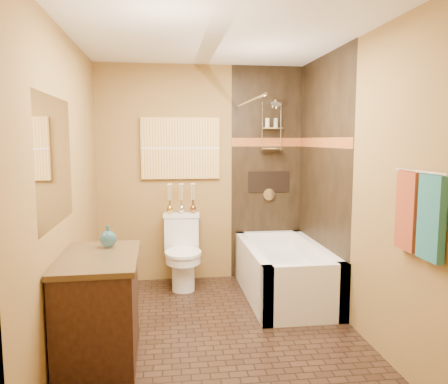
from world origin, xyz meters
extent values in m
plane|color=black|center=(0.00, 0.00, 0.00)|extent=(3.00, 3.00, 0.00)
cube|color=olive|center=(-1.20, 0.00, 1.25)|extent=(0.02, 3.00, 2.50)
cube|color=olive|center=(1.20, 0.00, 1.25)|extent=(0.02, 3.00, 2.50)
cube|color=olive|center=(0.00, 1.50, 1.25)|extent=(2.40, 0.02, 2.50)
cube|color=olive|center=(0.00, -1.50, 1.25)|extent=(2.40, 0.02, 2.50)
plane|color=silver|center=(0.00, 0.00, 2.50)|extent=(3.00, 3.00, 0.00)
cube|color=black|center=(0.78, 1.49, 1.25)|extent=(0.85, 0.01, 2.50)
cube|color=black|center=(1.19, 0.75, 1.25)|extent=(0.01, 1.50, 2.50)
cube|color=maroon|center=(0.78, 1.48, 1.62)|extent=(0.85, 0.01, 0.10)
cube|color=maroon|center=(1.18, 0.75, 1.62)|extent=(0.01, 1.50, 0.10)
cube|color=black|center=(0.80, 1.48, 1.15)|extent=(0.50, 0.01, 0.25)
cylinder|color=silver|center=(0.80, 1.35, 2.08)|extent=(0.02, 0.26, 0.02)
cylinder|color=silver|center=(0.80, 1.20, 2.03)|extent=(0.11, 0.11, 0.09)
cylinder|color=silver|center=(0.80, 1.47, 1.00)|extent=(0.14, 0.02, 0.14)
cylinder|color=silver|center=(0.40, 0.75, 2.02)|extent=(0.03, 1.55, 0.03)
cylinder|color=silver|center=(1.15, -1.05, 1.45)|extent=(0.02, 0.55, 0.02)
cube|color=#1F646A|center=(1.16, -1.18, 1.18)|extent=(0.05, 0.22, 0.52)
cube|color=maroon|center=(1.16, -0.92, 1.18)|extent=(0.05, 0.22, 0.52)
cube|color=gold|center=(-0.24, 1.48, 1.55)|extent=(0.90, 0.04, 0.70)
cube|color=white|center=(-1.19, -0.39, 1.50)|extent=(0.01, 1.00, 0.90)
cube|color=white|center=(0.80, 0.05, 0.28)|extent=(0.80, 0.10, 0.55)
cube|color=white|center=(0.80, 1.45, 0.28)|extent=(0.80, 0.10, 0.55)
cube|color=white|center=(0.45, 0.75, 0.28)|extent=(0.10, 1.50, 0.55)
cube|color=white|center=(1.15, 0.75, 0.28)|extent=(0.10, 1.50, 0.55)
cube|color=white|center=(0.80, 0.75, 0.17)|extent=(0.64, 1.34, 0.35)
cube|color=white|center=(-0.24, 1.39, 0.57)|extent=(0.40, 0.20, 0.39)
cube|color=white|center=(-0.24, 1.39, 0.79)|extent=(0.42, 0.23, 0.04)
cylinder|color=white|center=(-0.24, 1.08, 0.19)|extent=(0.25, 0.25, 0.39)
cylinder|color=white|center=(-0.24, 1.08, 0.37)|extent=(0.38, 0.38, 0.10)
cylinder|color=white|center=(-0.24, 1.08, 0.42)|extent=(0.40, 0.40, 0.03)
cube|color=black|center=(-0.92, -0.39, 0.39)|extent=(0.55, 0.88, 0.77)
cube|color=black|center=(-0.91, -0.39, 0.79)|extent=(0.58, 0.93, 0.04)
camera|label=1|loc=(-0.43, -3.58, 1.65)|focal=35.00mm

